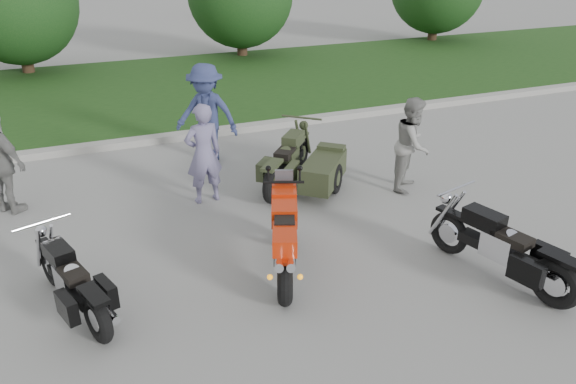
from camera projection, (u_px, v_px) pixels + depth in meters
name	position (u px, v px, depth m)	size (l,w,h in m)	color
ground	(266.00, 287.00, 7.29)	(80.00, 80.00, 0.00)	gray
curb	(173.00, 137.00, 12.29)	(60.00, 0.30, 0.15)	#A2A098
grass_strip	(143.00, 91.00, 15.78)	(60.00, 8.00, 0.14)	#2B521C
tree_mid_left	(15.00, 3.00, 16.67)	(3.60, 3.60, 4.00)	#3F2B1C
sportbike_red	(285.00, 235.00, 7.37)	(0.91, 1.97, 0.98)	black
cruiser_left	(74.00, 285.00, 6.64)	(0.82, 1.97, 0.79)	black
cruiser_right	(506.00, 251.00, 7.26)	(0.79, 2.20, 0.86)	black
cruiser_sidecar	(308.00, 168.00, 9.87)	(1.87, 2.05, 0.87)	black
person_stripe	(204.00, 154.00, 9.25)	(0.62, 0.41, 1.71)	slate
person_grey	(413.00, 144.00, 9.75)	(0.80, 0.63, 1.65)	gray
person_denim	(207.00, 114.00, 10.80)	(1.26, 0.73, 1.95)	navy
person_back	(1.00, 163.00, 8.87)	(1.01, 0.42, 1.73)	gray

